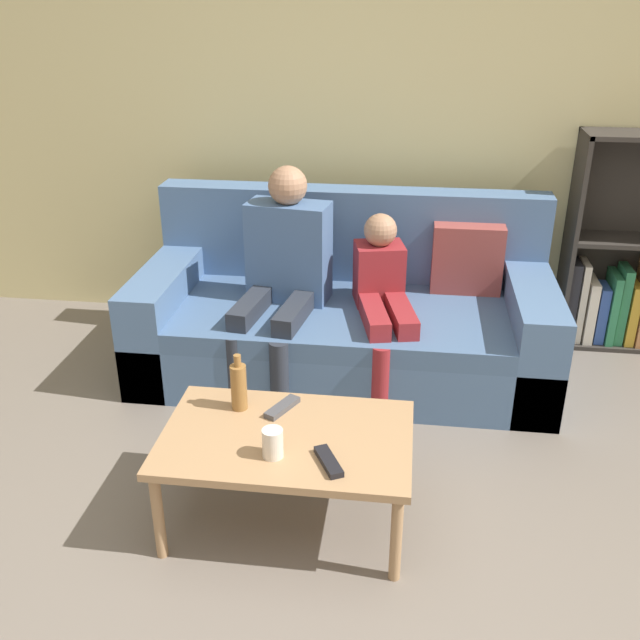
{
  "coord_description": "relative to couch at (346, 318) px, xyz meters",
  "views": [
    {
      "loc": [
        0.19,
        -1.48,
        1.84
      ],
      "look_at": [
        -0.17,
        1.22,
        0.56
      ],
      "focal_mm": 40.0,
      "sensor_mm": 36.0,
      "label": 1
    }
  ],
  "objects": [
    {
      "name": "person_adult",
      "position": [
        -0.31,
        -0.1,
        0.32
      ],
      "size": [
        0.45,
        0.69,
        1.06
      ],
      "rotation": [
        0.0,
        0.0,
        -0.15
      ],
      "color": "#282D38",
      "rests_on": "ground_plane"
    },
    {
      "name": "person_child",
      "position": [
        0.19,
        -0.16,
        0.2
      ],
      "size": [
        0.37,
        0.68,
        0.84
      ],
      "rotation": [
        0.0,
        0.0,
        0.22
      ],
      "color": "maroon",
      "rests_on": "ground_plane"
    },
    {
      "name": "tv_remote_1",
      "position": [
        -0.14,
        -1.08,
        0.11
      ],
      "size": [
        0.12,
        0.17,
        0.02
      ],
      "rotation": [
        0.0,
        0.0,
        -0.47
      ],
      "color": "#47474C",
      "rests_on": "coffee_table"
    },
    {
      "name": "couch",
      "position": [
        0.0,
        0.0,
        0.0
      ],
      "size": [
        2.07,
        0.96,
        0.87
      ],
      "color": "#4C6B93",
      "rests_on": "ground_plane"
    },
    {
      "name": "cup_near",
      "position": [
        -0.12,
        -1.38,
        0.16
      ],
      "size": [
        0.07,
        0.07,
        0.11
      ],
      "color": "silver",
      "rests_on": "coffee_table"
    },
    {
      "name": "wall_back",
      "position": [
        0.12,
        0.64,
        1.03
      ],
      "size": [
        12.0,
        0.06,
        2.6
      ],
      "color": "beige",
      "rests_on": "ground_plane"
    },
    {
      "name": "tv_remote_0",
      "position": [
        0.08,
        -1.4,
        0.11
      ],
      "size": [
        0.12,
        0.17,
        0.02
      ],
      "rotation": [
        0.0,
        0.0,
        0.47
      ],
      "color": "black",
      "rests_on": "coffee_table"
    },
    {
      "name": "coffee_table",
      "position": [
        -0.1,
        -1.25,
        0.06
      ],
      "size": [
        0.9,
        0.58,
        0.38
      ],
      "color": "#A87F56",
      "rests_on": "ground_plane"
    },
    {
      "name": "bookshelf",
      "position": [
        1.48,
        0.49,
        0.15
      ],
      "size": [
        0.67,
        0.28,
        1.17
      ],
      "color": "#332D28",
      "rests_on": "ground_plane"
    },
    {
      "name": "bottle",
      "position": [
        -0.3,
        -1.09,
        0.2
      ],
      "size": [
        0.06,
        0.06,
        0.23
      ],
      "color": "olive",
      "rests_on": "coffee_table"
    }
  ]
}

